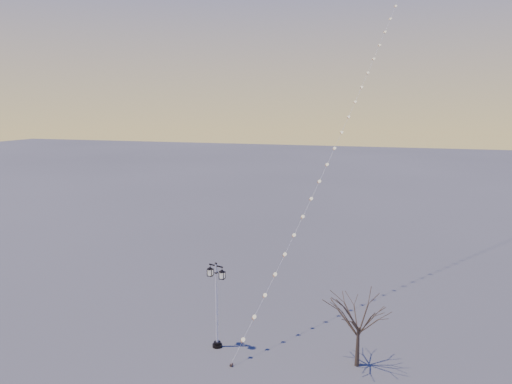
% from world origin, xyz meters
% --- Properties ---
extents(ground, '(300.00, 300.00, 0.00)m').
position_xyz_m(ground, '(0.00, 0.00, 0.00)').
color(ground, '#4A4A4B').
rests_on(ground, ground).
extents(street_lamp, '(1.31, 0.72, 5.29)m').
position_xyz_m(street_lamp, '(-2.90, 1.70, 2.93)').
color(street_lamp, black).
rests_on(street_lamp, ground).
extents(bare_tree, '(2.50, 2.50, 4.15)m').
position_xyz_m(bare_tree, '(5.30, 2.04, 2.88)').
color(bare_tree, '#3D2F21').
rests_on(bare_tree, ground).
extents(kite_train, '(11.84, 33.67, 36.60)m').
position_xyz_m(kite_train, '(4.27, 16.45, 18.17)').
color(kite_train, '#3A2A21').
rests_on(kite_train, ground).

